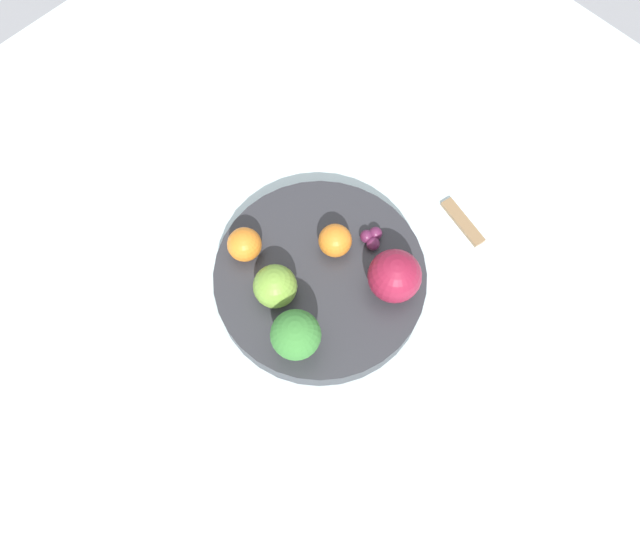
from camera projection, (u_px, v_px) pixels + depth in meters
ground_plane at (320, 289)px, 0.79m from camera, size 6.00×6.00×0.00m
table_surface at (320, 286)px, 0.78m from camera, size 1.20×1.20×0.02m
bowl at (320, 279)px, 0.76m from camera, size 0.26×0.26×0.03m
broccoli at (296, 335)px, 0.67m from camera, size 0.06×0.06×0.07m
apple_red at (395, 276)px, 0.71m from camera, size 0.06×0.06×0.06m
apple_green at (275, 286)px, 0.71m from camera, size 0.05×0.05×0.05m
orange_front at (335, 241)px, 0.74m from camera, size 0.04×0.04×0.04m
orange_back at (244, 245)px, 0.74m from camera, size 0.04×0.04×0.04m
grape_cluster at (372, 238)px, 0.75m from camera, size 0.03×0.03×0.02m
spoon at (463, 222)px, 0.80m from camera, size 0.03×0.07×0.01m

